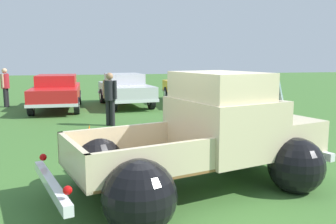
% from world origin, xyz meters
% --- Properties ---
extents(ground_plane, '(80.00, 80.00, 0.00)m').
position_xyz_m(ground_plane, '(0.00, 0.00, 0.00)').
color(ground_plane, '#3D6B2D').
extents(vintage_pickup_truck, '(4.97, 3.70, 1.96)m').
position_xyz_m(vintage_pickup_truck, '(0.37, 0.11, 0.76)').
color(vintage_pickup_truck, black).
rests_on(vintage_pickup_truck, ground).
extents(show_car_0, '(1.88, 4.46, 1.43)m').
position_xyz_m(show_car_0, '(-2.91, 9.96, 0.78)').
color(show_car_0, black).
rests_on(show_car_0, ground).
extents(show_car_1, '(2.30, 4.53, 1.43)m').
position_xyz_m(show_car_1, '(-0.03, 10.49, 0.78)').
color(show_car_1, black).
rests_on(show_car_1, ground).
extents(show_car_2, '(1.94, 4.70, 1.43)m').
position_xyz_m(show_car_2, '(3.10, 10.77, 0.79)').
color(show_car_2, black).
rests_on(show_car_2, ground).
extents(spectator_0, '(0.48, 0.48, 1.68)m').
position_xyz_m(spectator_0, '(-0.96, 5.89, 0.96)').
color(spectator_0, black).
rests_on(spectator_0, ground).
extents(spectator_1, '(0.41, 0.54, 1.69)m').
position_xyz_m(spectator_1, '(-5.14, 11.21, 0.96)').
color(spectator_1, black).
rests_on(spectator_1, ground).
extents(lane_cone_0, '(0.36, 0.36, 0.63)m').
position_xyz_m(lane_cone_0, '(-1.63, 2.78, 0.31)').
color(lane_cone_0, black).
rests_on(lane_cone_0, ground).
extents(lane_cone_1, '(0.36, 0.36, 0.63)m').
position_xyz_m(lane_cone_1, '(-1.63, 2.20, 0.31)').
color(lane_cone_1, black).
rests_on(lane_cone_1, ground).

